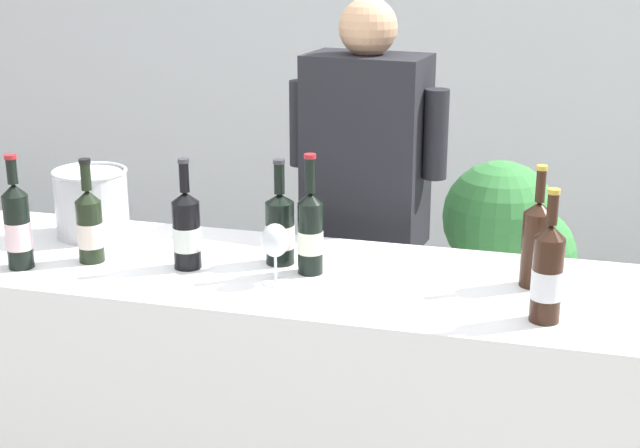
% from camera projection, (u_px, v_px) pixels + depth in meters
% --- Properties ---
extents(wall_back, '(8.00, 0.10, 2.80)m').
position_uv_depth(wall_back, '(435.00, 35.00, 4.89)').
color(wall_back, silver).
rests_on(wall_back, ground_plane).
extents(counter, '(2.34, 0.65, 1.00)m').
position_uv_depth(counter, '(298.00, 426.00, 2.78)').
color(counter, white).
rests_on(counter, ground_plane).
extents(wine_bottle_0, '(0.09, 0.09, 0.31)m').
position_uv_depth(wine_bottle_0, '(280.00, 228.00, 2.67)').
color(wine_bottle_0, black).
rests_on(wine_bottle_0, counter).
extents(wine_bottle_1, '(0.07, 0.07, 0.35)m').
position_uv_depth(wine_bottle_1, '(310.00, 231.00, 2.58)').
color(wine_bottle_1, black).
rests_on(wine_bottle_1, counter).
extents(wine_bottle_2, '(0.08, 0.08, 0.32)m').
position_uv_depth(wine_bottle_2, '(186.00, 230.00, 2.63)').
color(wine_bottle_2, black).
rests_on(wine_bottle_2, counter).
extents(wine_bottle_3, '(0.08, 0.08, 0.34)m').
position_uv_depth(wine_bottle_3, '(537.00, 242.00, 2.49)').
color(wine_bottle_3, black).
rests_on(wine_bottle_3, counter).
extents(wine_bottle_4, '(0.08, 0.08, 0.34)m').
position_uv_depth(wine_bottle_4, '(547.00, 273.00, 2.26)').
color(wine_bottle_4, black).
rests_on(wine_bottle_4, counter).
extents(wine_bottle_5, '(0.08, 0.08, 0.31)m').
position_uv_depth(wine_bottle_5, '(90.00, 226.00, 2.68)').
color(wine_bottle_5, black).
rests_on(wine_bottle_5, counter).
extents(wine_bottle_6, '(0.07, 0.07, 0.34)m').
position_uv_depth(wine_bottle_6, '(18.00, 226.00, 2.63)').
color(wine_bottle_6, black).
rests_on(wine_bottle_6, counter).
extents(wine_glass, '(0.08, 0.08, 0.17)m').
position_uv_depth(wine_glass, '(275.00, 243.00, 2.51)').
color(wine_glass, silver).
rests_on(wine_glass, counter).
extents(ice_bucket, '(0.24, 0.24, 0.21)m').
position_uv_depth(ice_bucket, '(92.00, 202.00, 2.92)').
color(ice_bucket, silver).
rests_on(ice_bucket, counter).
extents(person_server, '(0.55, 0.29, 1.73)m').
position_uv_depth(person_server, '(365.00, 256.00, 3.20)').
color(person_server, black).
rests_on(person_server, ground_plane).
extents(potted_shrub, '(0.49, 0.53, 1.14)m').
position_uv_depth(potted_shrub, '(513.00, 265.00, 3.43)').
color(potted_shrub, brown).
rests_on(potted_shrub, ground_plane).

